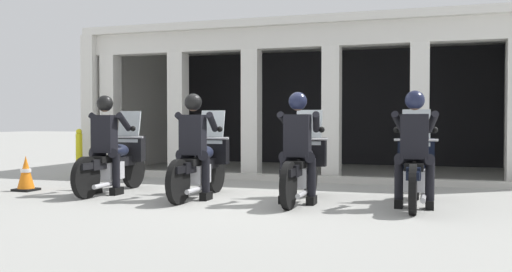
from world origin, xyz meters
The scene contains 13 objects.
ground_plane centered at (0.00, 3.00, 0.00)m, with size 80.00×80.00×0.00m, color #999993.
station_building centered at (-0.15, 5.57, 2.04)m, with size 9.51×4.72×3.25m.
kerb_strip centered at (-0.15, 2.75, 0.06)m, with size 9.01×0.24×0.12m, color #B7B5AD.
motorcycle_far_left centered at (-2.38, 0.27, 0.50)m, with size 0.62×2.04×1.35m.
police_officer_far_left centered at (-2.38, -0.01, 0.94)m, with size 0.63×0.61×1.58m.
motorcycle_center_left centered at (-0.79, 0.17, 0.50)m, with size 0.62×2.04×1.35m.
police_officer_center_left centered at (-0.79, -0.12, 0.94)m, with size 0.63×0.61×1.58m.
motorcycle_center_right centered at (0.79, 0.22, 0.50)m, with size 0.62×2.04×1.35m.
police_officer_center_right centered at (0.79, -0.07, 0.94)m, with size 0.63×0.61×1.58m.
motorcycle_far_right centered at (2.38, 0.30, 0.50)m, with size 0.62×2.04×1.35m.
police_officer_far_right centered at (2.38, 0.02, 0.94)m, with size 0.63×0.61×1.58m.
traffic_cone_flank centered at (-3.91, -0.04, 0.29)m, with size 0.34×0.34×0.59m.
bollard_kerbside centered at (-4.66, 2.49, 0.50)m, with size 0.14×0.14×1.01m.
Camera 1 is at (2.60, -7.68, 1.18)m, focal length 38.75 mm.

